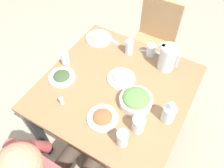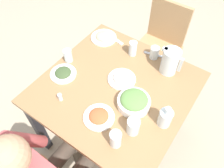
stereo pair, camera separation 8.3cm
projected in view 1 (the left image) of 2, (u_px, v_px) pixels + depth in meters
name	position (u px, v px, depth m)	size (l,w,h in m)	color
ground_plane	(115.00, 134.00, 2.12)	(8.00, 8.00, 0.00)	tan
dining_table	(116.00, 96.00, 1.63)	(0.98, 0.98, 0.75)	#997047
chair_far	(154.00, 39.00, 2.22)	(0.40, 0.40, 0.87)	tan
water_pitcher	(168.00, 58.00, 1.57)	(0.16, 0.12, 0.19)	silver
salad_bowl	(136.00, 100.00, 1.42)	(0.21, 0.21, 0.09)	white
plate_yoghurt	(121.00, 77.00, 1.56)	(0.19, 0.19, 0.06)	white
plate_beans	(99.00, 37.00, 1.82)	(0.21, 0.21, 0.05)	white
plate_rice_curry	(103.00, 117.00, 1.37)	(0.19, 0.19, 0.04)	white
plate_dolmas	(62.00, 76.00, 1.57)	(0.18, 0.18, 0.04)	white
water_glass_near_left	(65.00, 58.00, 1.63)	(0.06, 0.06, 0.10)	silver
water_glass_near_right	(151.00, 50.00, 1.68)	(0.07, 0.07, 0.10)	silver
water_glass_center	(122.00, 138.00, 1.24)	(0.07, 0.07, 0.11)	silver
water_glass_far_right	(138.00, 125.00, 1.29)	(0.08, 0.08, 0.11)	silver
water_glass_by_pitcher	(129.00, 47.00, 1.69)	(0.06, 0.06, 0.11)	silver
oil_carafe	(168.00, 114.00, 1.34)	(0.08, 0.08, 0.16)	silver
salt_shaker	(61.00, 101.00, 1.43)	(0.03, 0.03, 0.05)	white
fork_near	(110.00, 39.00, 1.83)	(0.17, 0.03, 0.01)	silver
knife_near	(152.00, 52.00, 1.73)	(0.18, 0.02, 0.01)	silver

